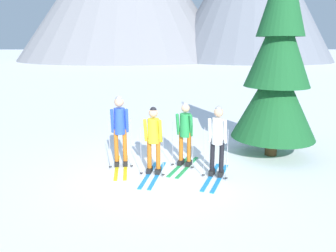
{
  "coord_description": "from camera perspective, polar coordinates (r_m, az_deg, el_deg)",
  "views": [
    {
      "loc": [
        -0.03,
        -7.81,
        3.09
      ],
      "look_at": [
        0.15,
        0.33,
        1.05
      ],
      "focal_mm": 34.95,
      "sensor_mm": 36.0,
      "label": 1
    }
  ],
  "objects": [
    {
      "name": "skier_in_blue",
      "position": [
        8.39,
        -8.39,
        -0.11
      ],
      "size": [
        0.61,
        1.77,
        1.85
      ],
      "color": "yellow",
      "rests_on": "ground"
    },
    {
      "name": "pine_tree_near",
      "position": [
        9.41,
        18.58,
        10.02
      ],
      "size": [
        2.3,
        2.3,
        5.57
      ],
      "color": "#51381E",
      "rests_on": "ground"
    },
    {
      "name": "skier_in_green",
      "position": [
        8.36,
        2.99,
        -1.05
      ],
      "size": [
        0.93,
        1.6,
        1.68
      ],
      "color": "green",
      "rests_on": "ground"
    },
    {
      "name": "ground_plane",
      "position": [
        8.4,
        -1.0,
        -7.52
      ],
      "size": [
        400.0,
        400.0,
        0.0
      ],
      "primitive_type": "plane",
      "color": "white"
    },
    {
      "name": "skier_in_white",
      "position": [
        7.76,
        8.67,
        -1.97
      ],
      "size": [
        0.93,
        1.76,
        1.73
      ],
      "color": "#1E84D1",
      "rests_on": "ground"
    },
    {
      "name": "skier_in_yellow",
      "position": [
        7.86,
        -2.52,
        -1.92
      ],
      "size": [
        0.66,
        1.76,
        1.67
      ],
      "color": "#1E84D1",
      "rests_on": "ground"
    }
  ]
}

